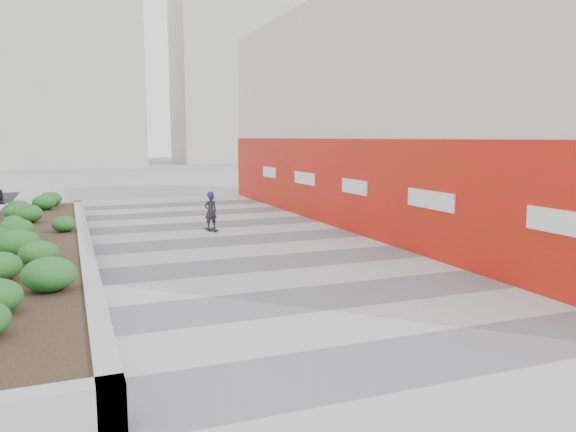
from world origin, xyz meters
name	(u,v)px	position (x,y,z in m)	size (l,w,h in m)	color
ground	(371,327)	(0.00, 0.00, 0.00)	(160.00, 160.00, 0.00)	gray
walkway	(300,282)	(0.00, 3.00, 0.01)	(8.00, 36.00, 0.01)	#A8A8AD
building	(420,110)	(6.98, 8.98, 3.98)	(6.04, 24.08, 8.00)	beige
planter	(25,247)	(-5.50, 7.00, 0.42)	(3.00, 18.00, 0.90)	#9E9EA0
distant_bldg_north_l	(56,68)	(-5.00, 55.00, 10.00)	(16.00, 12.00, 20.00)	#ADAAA3
distant_bldg_north_r	(234,63)	(15.00, 60.00, 12.00)	(14.00, 10.00, 24.00)	#ADAAA3
manhole_cover	(321,280)	(0.50, 3.00, 0.00)	(0.44, 0.44, 0.01)	#595654
skateboarder	(211,211)	(-0.18, 10.12, 0.67)	(0.47, 0.75, 1.31)	beige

